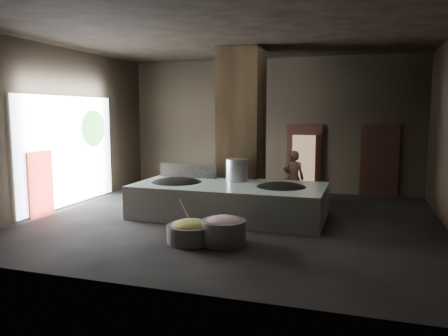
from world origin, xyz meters
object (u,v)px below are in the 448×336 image
(wok_right, at_px, (281,191))
(cook, at_px, (294,178))
(veg_basin, at_px, (191,233))
(wok_left, at_px, (177,186))
(hearth_platform, at_px, (229,200))
(stock_pot, at_px, (237,171))
(meat_basin, at_px, (224,232))

(wok_right, distance_m, cook, 1.73)
(veg_basin, bearing_deg, cook, 70.28)
(wok_left, xyz_separation_m, wok_right, (2.80, 0.10, 0.00))
(wok_left, distance_m, cook, 3.39)
(hearth_platform, bearing_deg, veg_basin, -92.13)
(hearth_platform, height_order, stock_pot, stock_pot)
(hearth_platform, xyz_separation_m, cook, (1.39, 1.78, 0.39))
(cook, height_order, veg_basin, cook)
(wok_left, height_order, veg_basin, wok_left)
(veg_basin, bearing_deg, wok_right, 59.28)
(hearth_platform, distance_m, meat_basin, 2.40)
(wok_left, height_order, stock_pot, stock_pot)
(cook, bearing_deg, veg_basin, 68.64)
(cook, bearing_deg, stock_pot, 40.88)
(stock_pot, relative_size, veg_basin, 0.63)
(wok_left, distance_m, veg_basin, 2.76)
(wok_right, height_order, cook, cook)
(hearth_platform, relative_size, veg_basin, 4.86)
(hearth_platform, xyz_separation_m, meat_basin, (0.60, -2.32, -0.17))
(wok_right, relative_size, stock_pot, 2.25)
(meat_basin, bearing_deg, wok_right, 72.32)
(hearth_platform, bearing_deg, wok_left, -177.72)
(stock_pot, height_order, cook, cook)
(cook, xyz_separation_m, meat_basin, (-0.80, -4.10, -0.56))
(wok_left, xyz_separation_m, stock_pot, (1.50, 0.60, 0.38))
(hearth_platform, xyz_separation_m, veg_basin, (-0.10, -2.39, -0.24))
(hearth_platform, distance_m, stock_pot, 0.90)
(wok_right, bearing_deg, meat_basin, -107.68)
(wok_left, xyz_separation_m, meat_basin, (2.05, -2.27, -0.50))
(hearth_platform, xyz_separation_m, wok_right, (1.35, 0.05, 0.33))
(stock_pot, relative_size, cook, 0.39)
(hearth_platform, distance_m, wok_right, 1.39)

